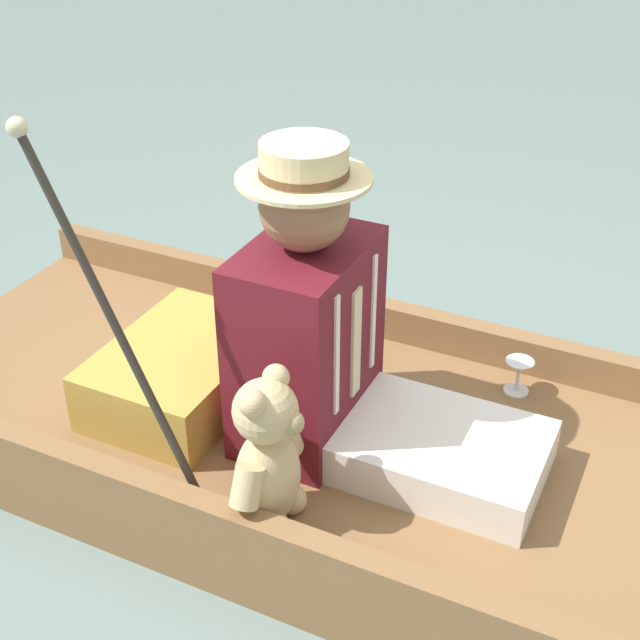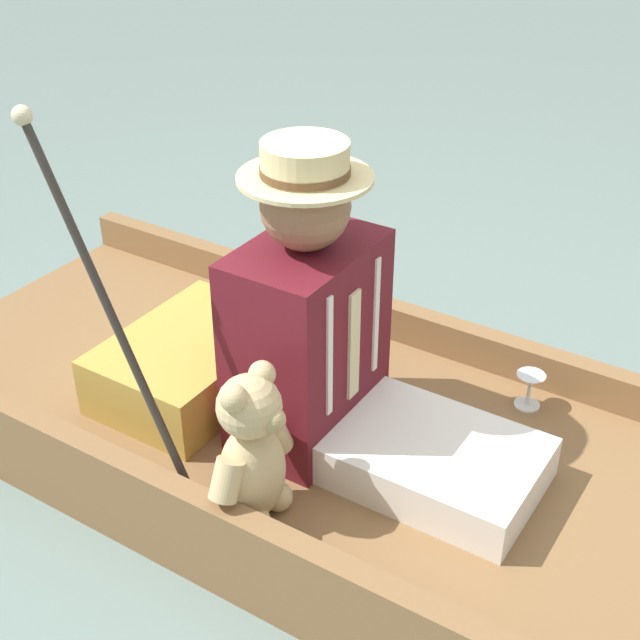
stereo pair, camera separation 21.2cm
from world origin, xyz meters
name	(u,v)px [view 2 (the right image)]	position (x,y,z in m)	size (l,w,h in m)	color
ground_plane	(363,483)	(0.00, 0.00, 0.00)	(16.00, 16.00, 0.00)	slate
punt_boat	(364,458)	(0.00, 0.00, 0.08)	(1.02, 2.71, 0.26)	brown
seat_cushion	(193,363)	(0.06, -0.51, 0.23)	(0.52, 0.36, 0.17)	#B7933D
seated_person	(335,346)	(0.04, -0.07, 0.43)	(0.39, 0.77, 0.78)	white
teddy_bear	(253,452)	(0.37, -0.08, 0.33)	(0.28, 0.16, 0.39)	tan
wine_glass	(530,383)	(-0.36, 0.30, 0.22)	(0.08, 0.08, 0.10)	silver
walking_cane	(98,286)	(0.41, -0.44, 0.66)	(0.04, 0.40, 0.89)	#2D2823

